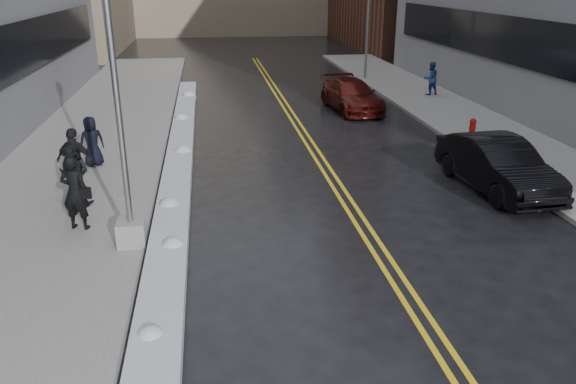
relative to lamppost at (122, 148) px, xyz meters
name	(u,v)px	position (x,y,z in m)	size (l,w,h in m)	color
ground	(281,282)	(3.30, -2.00, -2.53)	(160.00, 160.00, 0.00)	black
sidewalk_west	(89,153)	(-2.45, 8.00, -2.46)	(5.50, 50.00, 0.15)	gray
sidewalk_east	(495,137)	(13.30, 8.00, -2.46)	(4.00, 50.00, 0.15)	gray
lane_line_left	(308,146)	(5.65, 8.00, -2.53)	(0.12, 50.00, 0.01)	gold
lane_line_right	(315,146)	(5.95, 8.00, -2.53)	(0.12, 50.00, 0.01)	gold
snow_ridge	(179,164)	(0.85, 6.00, -2.36)	(0.90, 30.00, 0.34)	silver
lamppost	(122,148)	(0.00, 0.00, 0.00)	(0.65, 0.65, 7.62)	gray
fire_hydrant	(473,126)	(12.30, 8.00, -1.98)	(0.26, 0.26, 0.73)	maroon
traffic_signal	(368,24)	(11.80, 22.00, 0.87)	(0.16, 0.20, 6.00)	gray
pedestrian_fedora	(75,192)	(-1.43, 1.13, -1.41)	(0.71, 0.47, 1.94)	black
pedestrian_b	(75,174)	(-1.80, 2.85, -1.50)	(0.86, 0.67, 1.77)	black
pedestrian_c	(92,141)	(-1.95, 6.29, -1.55)	(0.82, 0.53, 1.68)	black
pedestrian_d	(76,161)	(-1.94, 3.75, -1.41)	(1.14, 0.47, 1.94)	black
pedestrian_east	(431,78)	(13.78, 16.25, -1.51)	(0.85, 0.66, 1.74)	navy
car_black	(497,165)	(10.50, 2.58, -1.73)	(1.69, 4.85, 1.60)	black
car_maroon	(351,95)	(8.85, 13.90, -1.81)	(2.03, 4.99, 1.45)	#3D0D09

